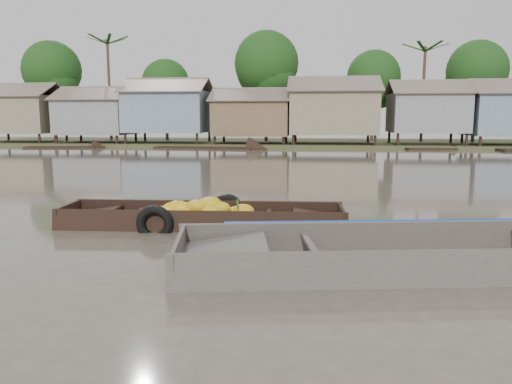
# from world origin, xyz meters

# --- Properties ---
(ground) EXTENTS (120.00, 120.00, 0.00)m
(ground) POSITION_xyz_m (0.00, 0.00, 0.00)
(ground) COLOR #52493E
(ground) RESTS_ON ground
(riverbank) EXTENTS (120.00, 12.47, 10.22)m
(riverbank) POSITION_xyz_m (3.03, 31.86, 3.07)
(riverbank) COLOR #384723
(riverbank) RESTS_ON ground
(banana_boat) EXTENTS (6.26, 1.79, 0.86)m
(banana_boat) POSITION_xyz_m (-1.57, 0.79, 0.18)
(banana_boat) COLOR black
(banana_boat) RESTS_ON ground
(viewer_boat) EXTENTS (8.41, 3.42, 0.66)m
(viewer_boat) POSITION_xyz_m (2.83, -1.71, 0.08)
(viewer_boat) COLOR #413C37
(viewer_boat) RESTS_ON ground
(distant_boats) EXTENTS (47.86, 15.74, 0.35)m
(distant_boats) POSITION_xyz_m (7.98, 24.28, -0.05)
(distant_boats) COLOR black
(distant_boats) RESTS_ON ground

